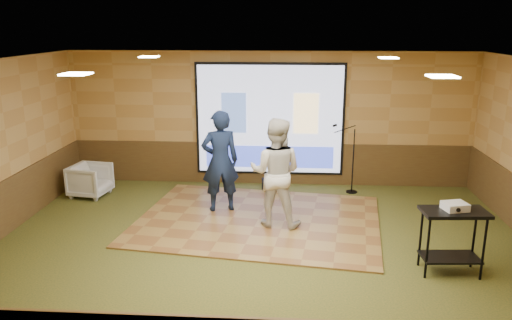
# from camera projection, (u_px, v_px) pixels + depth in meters

# --- Properties ---
(ground) EXTENTS (9.00, 9.00, 0.00)m
(ground) POSITION_uv_depth(u_px,v_px,m) (261.00, 248.00, 8.20)
(ground) COLOR #2C3B1B
(ground) RESTS_ON ground
(room_shell) EXTENTS (9.04, 7.04, 3.02)m
(room_shell) POSITION_uv_depth(u_px,v_px,m) (261.00, 123.00, 7.64)
(room_shell) COLOR tan
(room_shell) RESTS_ON ground
(wainscot_back) EXTENTS (9.00, 0.04, 0.95)m
(wainscot_back) POSITION_uv_depth(u_px,v_px,m) (269.00, 163.00, 11.42)
(wainscot_back) COLOR #4D3019
(wainscot_back) RESTS_ON ground
(projector_screen) EXTENTS (3.32, 0.06, 2.52)m
(projector_screen) POSITION_uv_depth(u_px,v_px,m) (270.00, 121.00, 11.11)
(projector_screen) COLOR black
(projector_screen) RESTS_ON room_shell
(downlight_nw) EXTENTS (0.32, 0.32, 0.02)m
(downlight_nw) POSITION_uv_depth(u_px,v_px,m) (149.00, 57.00, 9.28)
(downlight_nw) COLOR #FFEDBF
(downlight_nw) RESTS_ON room_shell
(downlight_ne) EXTENTS (0.32, 0.32, 0.02)m
(downlight_ne) POSITION_uv_depth(u_px,v_px,m) (388.00, 58.00, 9.01)
(downlight_ne) COLOR #FFEDBF
(downlight_ne) RESTS_ON room_shell
(downlight_sw) EXTENTS (0.32, 0.32, 0.02)m
(downlight_sw) POSITION_uv_depth(u_px,v_px,m) (76.00, 74.00, 6.10)
(downlight_sw) COLOR #FFEDBF
(downlight_sw) RESTS_ON room_shell
(downlight_se) EXTENTS (0.32, 0.32, 0.02)m
(downlight_se) POSITION_uv_depth(u_px,v_px,m) (442.00, 76.00, 5.83)
(downlight_se) COLOR #FFEDBF
(downlight_se) RESTS_ON room_shell
(dance_floor) EXTENTS (4.83, 3.93, 0.03)m
(dance_floor) POSITION_uv_depth(u_px,v_px,m) (258.00, 220.00, 9.34)
(dance_floor) COLOR olive
(dance_floor) RESTS_ON ground
(player_left) EXTENTS (0.83, 0.66, 1.98)m
(player_left) POSITION_uv_depth(u_px,v_px,m) (220.00, 161.00, 9.56)
(player_left) COLOR #141F3E
(player_left) RESTS_ON dance_floor
(player_right) EXTENTS (1.07, 0.90, 1.96)m
(player_right) POSITION_uv_depth(u_px,v_px,m) (276.00, 173.00, 8.84)
(player_right) COLOR beige
(player_right) RESTS_ON dance_floor
(av_table) EXTENTS (0.93, 0.49, 0.98)m
(av_table) POSITION_uv_depth(u_px,v_px,m) (453.00, 229.00, 7.23)
(av_table) COLOR black
(av_table) RESTS_ON ground
(projector) EXTENTS (0.38, 0.34, 0.11)m
(projector) POSITION_uv_depth(u_px,v_px,m) (455.00, 206.00, 7.16)
(projector) COLOR silver
(projector) RESTS_ON av_table
(mic_stand) EXTENTS (0.60, 0.24, 1.52)m
(mic_stand) POSITION_uv_depth(u_px,v_px,m) (350.00, 171.00, 10.80)
(mic_stand) COLOR black
(mic_stand) RESTS_ON ground
(banquet_chair) EXTENTS (0.87, 0.85, 0.69)m
(banquet_chair) POSITION_uv_depth(u_px,v_px,m) (90.00, 180.00, 10.62)
(banquet_chair) COLOR gray
(banquet_chair) RESTS_ON ground
(duffel_bag) EXTENTS (0.44, 0.33, 0.25)m
(duffel_bag) POSITION_uv_depth(u_px,v_px,m) (272.00, 184.00, 11.04)
(duffel_bag) COLOR black
(duffel_bag) RESTS_ON ground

